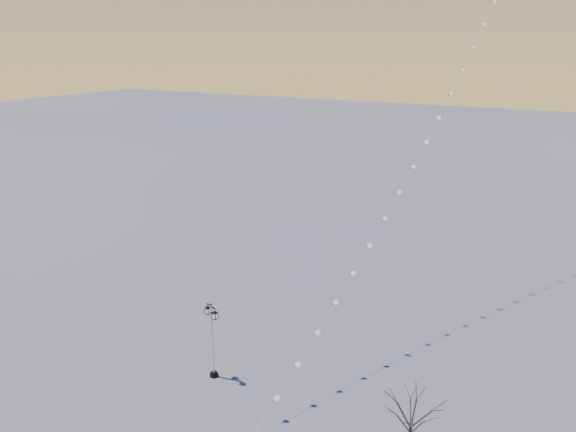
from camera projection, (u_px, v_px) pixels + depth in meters
The scene contains 3 objects.
street_lamp at pixel (212, 337), 31.53m from camera, with size 1.08×0.67×4.47m.
bare_tree at pixel (411, 415), 24.70m from camera, with size 2.27×2.27×3.77m.
kite_train at pixel (466, 25), 38.99m from camera, with size 7.05×45.55×38.16m.
Camera 1 is at (13.91, -18.96, 18.04)m, focal length 35.90 mm.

